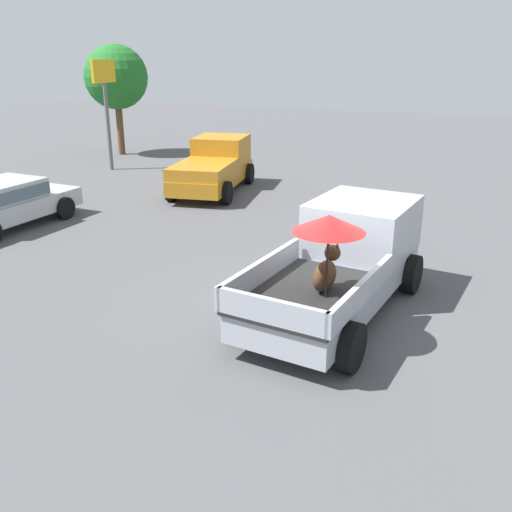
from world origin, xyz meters
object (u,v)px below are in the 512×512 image
Objects in this scene: motel_sign at (105,93)px; pickup_truck_red at (214,166)px; parked_sedan_far at (3,202)px; pickup_truck_main at (345,259)px.

pickup_truck_red is at bearing -106.96° from motel_sign.
parked_sedan_far is 0.98× the size of motel_sign.
pickup_truck_main is 1.20× the size of parked_sedan_far.
pickup_truck_red is at bearing 47.85° from pickup_truck_main.
pickup_truck_red reaches higher than parked_sedan_far.
pickup_truck_main is at bearing -149.29° from pickup_truck_red.
parked_sedan_far is (-6.42, 3.34, -0.13)m from pickup_truck_red.
parked_sedan_far is 8.90m from motel_sign.
pickup_truck_main is 1.04× the size of pickup_truck_red.
motel_sign is (9.57, 12.60, 2.20)m from pickup_truck_main.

